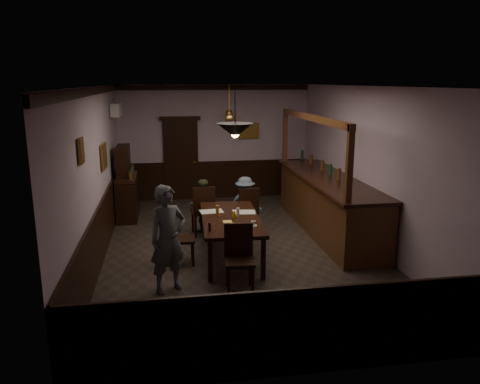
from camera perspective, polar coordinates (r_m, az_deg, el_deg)
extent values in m
cube|color=#2D2621|center=(8.95, -0.19, -6.85)|extent=(5.00, 8.00, 0.01)
cube|color=white|center=(8.39, -0.20, 12.78)|extent=(5.00, 8.00, 0.01)
cube|color=#B69DB2|center=(12.46, -3.11, 6.06)|extent=(5.00, 0.01, 3.00)
cube|color=#B69DB2|center=(4.76, 7.47, -6.27)|extent=(5.00, 0.01, 3.00)
cube|color=#B69DB2|center=(8.52, -17.04, 2.04)|extent=(0.01, 8.00, 3.00)
cube|color=#B69DB2|center=(9.27, 15.28, 3.04)|extent=(0.01, 8.00, 3.00)
cube|color=black|center=(8.27, -1.15, -3.27)|extent=(1.11, 2.25, 0.06)
cube|color=black|center=(7.40, -3.66, -8.41)|extent=(0.07, 0.07, 0.69)
cube|color=black|center=(7.49, 2.84, -8.15)|extent=(0.07, 0.07, 0.69)
cube|color=black|center=(9.33, -4.30, -3.76)|extent=(0.07, 0.07, 0.69)
cube|color=black|center=(9.39, 0.84, -3.60)|extent=(0.07, 0.07, 0.69)
cube|color=black|center=(9.60, -4.57, -2.40)|extent=(0.49, 0.49, 0.05)
cube|color=black|center=(9.33, -4.39, -1.02)|extent=(0.45, 0.08, 0.54)
cube|color=black|center=(9.88, -3.68, -3.46)|extent=(0.04, 0.04, 0.46)
cube|color=black|center=(9.82, -5.78, -3.60)|extent=(0.04, 0.04, 0.46)
cube|color=black|center=(9.53, -3.27, -4.08)|extent=(0.04, 0.04, 0.46)
cube|color=black|center=(9.47, -5.44, -4.23)|extent=(0.04, 0.04, 0.46)
cube|color=black|center=(9.68, 0.77, -2.38)|extent=(0.48, 0.48, 0.05)
cube|color=black|center=(9.43, 1.12, -1.08)|extent=(0.43, 0.09, 0.51)
cube|color=black|center=(9.95, 1.42, -3.37)|extent=(0.04, 0.04, 0.44)
cube|color=black|center=(9.86, -0.50, -3.54)|extent=(0.04, 0.04, 0.44)
cube|color=black|center=(9.64, 2.05, -3.94)|extent=(0.04, 0.04, 0.44)
cube|color=black|center=(9.54, 0.07, -4.12)|extent=(0.04, 0.04, 0.44)
cube|color=black|center=(7.04, -0.06, -8.50)|extent=(0.47, 0.47, 0.05)
cube|color=black|center=(7.12, -0.20, -5.82)|extent=(0.44, 0.07, 0.52)
cube|color=black|center=(6.96, -1.40, -10.95)|extent=(0.04, 0.04, 0.45)
cube|color=black|center=(6.99, 1.54, -10.85)|extent=(0.04, 0.04, 0.45)
cube|color=black|center=(7.28, -1.58, -9.81)|extent=(0.04, 0.04, 0.45)
cube|color=black|center=(7.31, 1.22, -9.72)|extent=(0.04, 0.04, 0.45)
cube|color=black|center=(8.14, -7.00, -5.78)|extent=(0.41, 0.41, 0.05)
cube|color=black|center=(8.05, -8.36, -4.08)|extent=(0.04, 0.40, 0.48)
cube|color=black|center=(8.07, -5.74, -7.63)|extent=(0.04, 0.04, 0.41)
cube|color=black|center=(8.37, -5.88, -6.83)|extent=(0.04, 0.04, 0.41)
cube|color=black|center=(8.06, -8.09, -7.72)|extent=(0.04, 0.04, 0.41)
cube|color=black|center=(8.36, -8.13, -6.92)|extent=(0.04, 0.04, 0.41)
imported|color=#555961|center=(7.02, -8.78, -5.69)|extent=(0.71, 0.63, 1.63)
imported|color=#414429|center=(9.78, -4.62, -1.66)|extent=(0.61, 0.52, 1.12)
imported|color=slate|center=(9.84, 0.62, -1.43)|extent=(0.84, 0.65, 1.15)
cube|color=silver|center=(8.61, -3.50, -2.38)|extent=(0.45, 0.34, 0.01)
cube|color=silver|center=(8.55, 0.46, -2.46)|extent=(0.46, 0.36, 0.01)
cube|color=#F2CA59|center=(8.00, -1.55, -3.62)|extent=(0.16, 0.16, 0.00)
cylinder|color=white|center=(7.76, 1.55, -4.12)|extent=(0.15, 0.15, 0.01)
imported|color=white|center=(7.75, 1.63, -3.81)|extent=(0.08, 0.08, 0.07)
cylinder|color=white|center=(7.72, -0.98, -4.20)|extent=(0.22, 0.22, 0.01)
torus|color=#C68C47|center=(7.69, -1.14, -4.07)|extent=(0.13, 0.13, 0.04)
torus|color=#C68C47|center=(7.73, -0.93, -3.97)|extent=(0.13, 0.13, 0.04)
cylinder|color=gold|center=(8.17, -0.78, -2.81)|extent=(0.07, 0.07, 0.12)
cylinder|color=#BF721E|center=(8.29, -2.77, -2.30)|extent=(0.06, 0.06, 0.20)
cylinder|color=silver|center=(8.29, -0.24, -2.46)|extent=(0.06, 0.06, 0.15)
cylinder|color=black|center=(7.49, -3.72, -4.29)|extent=(0.04, 0.04, 0.14)
cube|color=black|center=(11.07, -13.53, -0.76)|extent=(0.45, 1.27, 0.91)
cube|color=black|center=(10.96, -13.68, 1.76)|extent=(0.43, 1.22, 0.07)
cube|color=black|center=(10.90, -14.04, 3.61)|extent=(0.27, 0.81, 0.72)
cube|color=#472613|center=(9.93, 10.62, -1.62)|extent=(0.91, 4.25, 1.11)
cube|color=black|center=(9.79, 10.66, 1.64)|extent=(1.01, 4.35, 0.06)
cube|color=#472613|center=(9.49, 8.77, 8.94)|extent=(0.10, 4.15, 0.12)
cube|color=#472613|center=(7.68, 13.23, 3.14)|extent=(0.10, 0.10, 1.32)
cube|color=#472613|center=(11.49, 5.55, 6.75)|extent=(0.10, 0.10, 1.32)
cube|color=black|center=(12.42, -7.20, 3.84)|extent=(0.90, 0.06, 2.10)
cube|color=white|center=(11.26, -14.86, 9.70)|extent=(0.20, 0.85, 0.30)
cube|color=olive|center=(6.85, -18.79, 4.78)|extent=(0.04, 0.28, 0.36)
cube|color=olive|center=(9.26, -16.25, 4.23)|extent=(0.04, 0.62, 0.48)
cube|color=olive|center=(12.52, 1.02, 7.49)|extent=(0.55, 0.04, 0.42)
cylinder|color=black|center=(7.14, -0.61, 10.08)|extent=(0.02, 0.02, 0.64)
cone|color=black|center=(7.16, -0.60, 7.51)|extent=(0.56, 0.56, 0.22)
sphere|color=#FFD88C|center=(7.17, -0.60, 7.11)|extent=(0.12, 0.12, 0.12)
cylinder|color=#BF8C3F|center=(10.27, -1.31, 10.94)|extent=(0.02, 0.02, 0.70)
cone|color=#BF8C3F|center=(10.29, -1.30, 8.99)|extent=(0.20, 0.20, 0.22)
sphere|color=#FFD88C|center=(10.29, -1.30, 8.72)|extent=(0.12, 0.12, 0.12)
cylinder|color=#BF8C3F|center=(11.80, -1.38, 11.26)|extent=(0.02, 0.02, 0.70)
cone|color=#BF8C3F|center=(11.81, -1.37, 9.57)|extent=(0.20, 0.20, 0.22)
sphere|color=#FFD88C|center=(11.82, -1.37, 9.32)|extent=(0.12, 0.12, 0.12)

